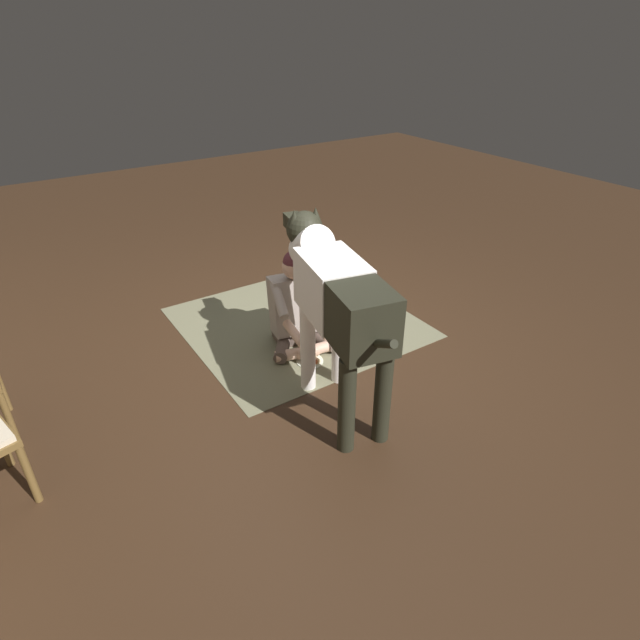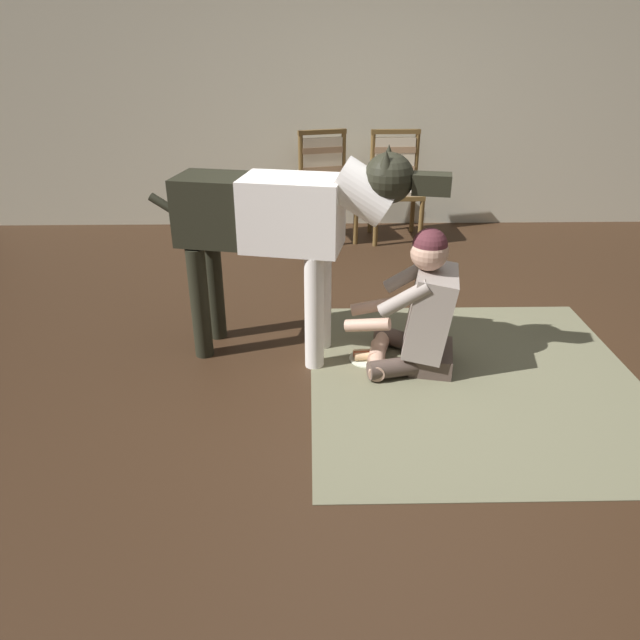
{
  "view_description": "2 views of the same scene",
  "coord_description": "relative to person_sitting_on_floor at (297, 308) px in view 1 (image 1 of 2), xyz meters",
  "views": [
    {
      "loc": [
        -3.24,
        2.11,
        2.41
      ],
      "look_at": [
        -0.37,
        0.21,
        0.41
      ],
      "focal_mm": 29.02,
      "sensor_mm": 36.0,
      "label": 1
    },
    {
      "loc": [
        -0.65,
        -2.83,
        1.81
      ],
      "look_at": [
        -0.59,
        0.09,
        0.36
      ],
      "focal_mm": 33.02,
      "sensor_mm": 36.0,
      "label": 2
    }
  ],
  "objects": [
    {
      "name": "person_sitting_on_floor",
      "position": [
        0.0,
        0.0,
        0.0
      ],
      "size": [
        0.68,
        0.57,
        0.85
      ],
      "color": "brown",
      "rests_on": "ground"
    },
    {
      "name": "large_dog",
      "position": [
        -0.79,
        0.17,
        0.49
      ],
      "size": [
        1.68,
        0.55,
        1.27
      ],
      "color": "white",
      "rests_on": "ground"
    },
    {
      "name": "ground_plane",
      "position": [
        0.01,
        -0.2,
        -0.35
      ],
      "size": [
        13.82,
        13.82,
        0.0
      ],
      "primitive_type": "plane",
      "color": "#352215"
    },
    {
      "name": "hot_dog_on_plate",
      "position": [
        -0.29,
        0.06,
        -0.32
      ],
      "size": [
        0.22,
        0.22,
        0.06
      ],
      "color": "silver",
      "rests_on": "ground"
    },
    {
      "name": "area_rug",
      "position": [
        0.31,
        -0.18,
        -0.34
      ],
      "size": [
        1.88,
        1.94,
        0.01
      ],
      "primitive_type": "cube",
      "color": "#6D6A50",
      "rests_on": "ground"
    }
  ]
}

